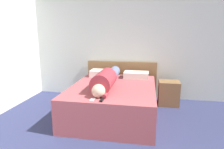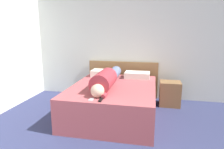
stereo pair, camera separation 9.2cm
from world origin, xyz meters
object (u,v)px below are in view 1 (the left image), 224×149
at_px(nightstand, 169,93).
at_px(pillow_near_headboard, 103,73).
at_px(cell_phone, 92,100).
at_px(person_lying, 107,79).
at_px(tv_remote, 102,100).
at_px(bed, 113,100).
at_px(pillow_second, 136,75).

distance_m(nightstand, pillow_near_headboard, 1.53).
bearing_deg(nightstand, pillow_near_headboard, -179.35).
distance_m(pillow_near_headboard, cell_phone, 1.60).
xyz_separation_m(person_lying, pillow_near_headboard, (-0.26, 0.84, -0.07)).
height_order(tv_remote, cell_phone, tv_remote).
bearing_deg(tv_remote, cell_phone, -179.91).
xyz_separation_m(bed, person_lying, (-0.11, -0.11, 0.44)).
xyz_separation_m(bed, tv_remote, (-0.02, -0.86, 0.31)).
bearing_deg(pillow_second, person_lying, -120.42).
xyz_separation_m(person_lying, tv_remote, (0.09, -0.75, -0.14)).
bearing_deg(cell_phone, nightstand, 51.37).
height_order(pillow_near_headboard, pillow_second, pillow_near_headboard).
bearing_deg(pillow_second, tv_remote, -104.41).
bearing_deg(cell_phone, tv_remote, 0.09).
xyz_separation_m(nightstand, cell_phone, (-1.28, -1.61, 0.33)).
distance_m(nightstand, pillow_second, 0.82).
xyz_separation_m(bed, cell_phone, (-0.17, -0.86, 0.30)).
distance_m(pillow_second, tv_remote, 1.64).
relative_size(bed, pillow_second, 3.67).
bearing_deg(tv_remote, bed, 88.51).
height_order(person_lying, pillow_near_headboard, person_lying).
distance_m(person_lying, pillow_second, 0.98).
bearing_deg(pillow_near_headboard, cell_phone, -83.09).
bearing_deg(pillow_near_headboard, pillow_second, 0.00).
bearing_deg(tv_remote, pillow_near_headboard, 102.19).
distance_m(pillow_near_headboard, pillow_second, 0.75).
height_order(pillow_near_headboard, cell_phone, pillow_near_headboard).
relative_size(person_lying, pillow_near_headboard, 2.97).
xyz_separation_m(bed, pillow_near_headboard, (-0.37, 0.73, 0.37)).
bearing_deg(bed, tv_remote, -91.49).
relative_size(person_lying, cell_phone, 13.01).
distance_m(person_lying, tv_remote, 0.77).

